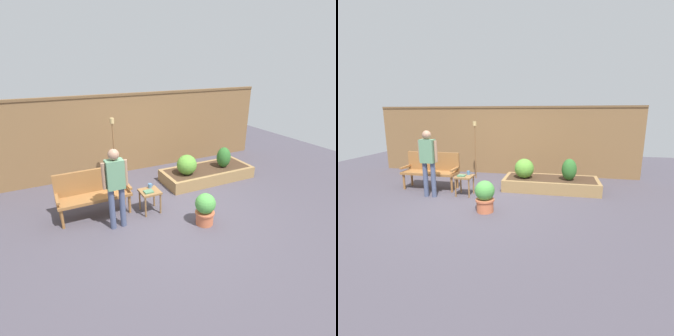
# 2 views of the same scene
# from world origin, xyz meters

# --- Properties ---
(ground_plane) EXTENTS (14.00, 14.00, 0.00)m
(ground_plane) POSITION_xyz_m (0.00, 0.00, 0.00)
(ground_plane) COLOR #47424C
(fence_back) EXTENTS (8.40, 0.14, 2.16)m
(fence_back) POSITION_xyz_m (0.00, 2.60, 1.09)
(fence_back) COLOR brown
(fence_back) RESTS_ON ground_plane
(garden_bench) EXTENTS (1.44, 0.48, 0.94)m
(garden_bench) POSITION_xyz_m (-1.45, 0.62, 0.54)
(garden_bench) COLOR #936033
(garden_bench) RESTS_ON ground_plane
(side_table) EXTENTS (0.40, 0.40, 0.48)m
(side_table) POSITION_xyz_m (-0.39, 0.20, 0.40)
(side_table) COLOR olive
(side_table) RESTS_ON ground_plane
(cup_on_table) EXTENTS (0.12, 0.08, 0.09)m
(cup_on_table) POSITION_xyz_m (-0.33, 0.32, 0.53)
(cup_on_table) COLOR teal
(cup_on_table) RESTS_ON side_table
(book_on_table) EXTENTS (0.18, 0.14, 0.03)m
(book_on_table) POSITION_xyz_m (-0.44, 0.14, 0.50)
(book_on_table) COLOR #4C7A56
(book_on_table) RESTS_ON side_table
(potted_boxwood) EXTENTS (0.40, 0.40, 0.64)m
(potted_boxwood) POSITION_xyz_m (0.38, -0.70, 0.34)
(potted_boxwood) COLOR #C66642
(potted_boxwood) RESTS_ON ground_plane
(raised_planter_bed) EXTENTS (2.40, 1.00, 0.30)m
(raised_planter_bed) POSITION_xyz_m (1.62, 1.08, 0.15)
(raised_planter_bed) COLOR #997547
(raised_planter_bed) RESTS_ON ground_plane
(shrub_near_bench) EXTENTS (0.50, 0.50, 0.50)m
(shrub_near_bench) POSITION_xyz_m (0.94, 0.99, 0.55)
(shrub_near_bench) COLOR brown
(shrub_near_bench) RESTS_ON raised_planter_bed
(shrub_far_corner) EXTENTS (0.37, 0.37, 0.54)m
(shrub_far_corner) POSITION_xyz_m (2.06, 0.99, 0.57)
(shrub_far_corner) COLOR brown
(shrub_far_corner) RESTS_ON raised_planter_bed
(tiki_torch) EXTENTS (0.10, 0.10, 1.71)m
(tiki_torch) POSITION_xyz_m (-0.64, 1.81, 1.17)
(tiki_torch) COLOR brown
(tiki_torch) RESTS_ON ground_plane
(person_by_bench) EXTENTS (0.47, 0.20, 1.56)m
(person_by_bench) POSITION_xyz_m (-1.15, -0.07, 0.93)
(person_by_bench) COLOR #475170
(person_by_bench) RESTS_ON ground_plane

